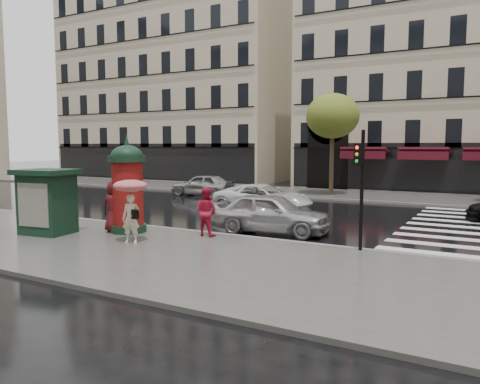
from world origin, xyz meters
The scene contains 17 objects.
ground centered at (0.00, 0.00, 0.00)m, with size 160.00×160.00×0.00m, color black.
near_sidewalk centered at (0.00, -0.50, 0.06)m, with size 90.00×7.00×0.12m, color #474744.
far_sidewalk centered at (0.00, 19.00, 0.06)m, with size 90.00×6.00×0.12m, color #474744.
near_kerb centered at (0.00, 3.00, 0.07)m, with size 90.00×0.25×0.14m, color slate.
far_kerb centered at (0.00, 16.00, 0.07)m, with size 90.00×0.25×0.14m, color slate.
zebra_crossing centered at (6.00, 9.60, 0.01)m, with size 3.60×11.75×0.01m, color silver.
bldg_far_left centered at (-22.00, 30.00, 11.31)m, with size 24.00×14.00×22.90m.
tree_far_left centered at (-2.00, 18.00, 5.17)m, with size 3.40×3.40×6.64m.
woman_umbrella centered at (-2.86, 0.19, 1.54)m, with size 1.12×1.12×2.15m.
woman_red centered at (-1.38, 2.40, 0.98)m, with size 0.84×0.65×1.72m, color #B91632.
man_burgundy centered at (-4.73, 1.33, 1.07)m, with size 0.93×0.61×1.90m, color #561115.
morris_column centered at (-4.32, 1.62, 1.85)m, with size 1.35×1.35×3.62m.
traffic_light centered at (3.97, 2.73, 2.34)m, with size 0.27×0.36×3.66m.
newsstand centered at (-6.63, -0.07, 1.32)m, with size 2.16×1.90×2.34m.
car_silver centered at (0.13, 4.55, 0.77)m, with size 1.81×4.50×1.53m, color #B9B9BE.
car_white centered at (-2.69, 9.53, 0.69)m, with size 2.30×5.00×1.39m, color white.
car_far_silver centered at (-9.54, 14.28, 0.73)m, with size 1.72×4.28×1.46m, color #9D9EA2.
Camera 1 is at (7.70, -11.26, 3.31)m, focal length 35.00 mm.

